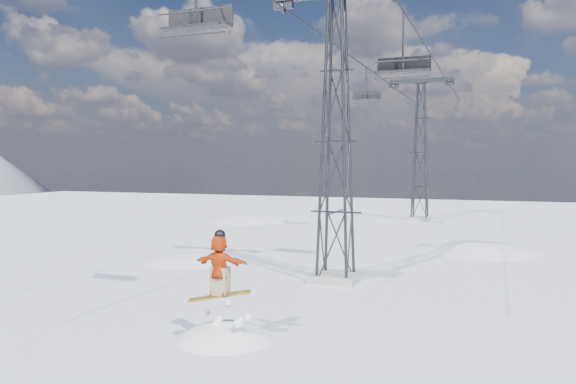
# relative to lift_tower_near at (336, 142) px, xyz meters

# --- Properties ---
(ground) EXTENTS (120.00, 120.00, 0.00)m
(ground) POSITION_rel_lift_tower_near_xyz_m (-0.80, -8.00, -5.47)
(ground) COLOR white
(ground) RESTS_ON ground
(snow_terrain) EXTENTS (39.00, 37.00, 22.00)m
(snow_terrain) POSITION_rel_lift_tower_near_xyz_m (-5.57, 13.24, -15.06)
(snow_terrain) COLOR white
(snow_terrain) RESTS_ON ground
(lift_tower_near) EXTENTS (5.20, 1.80, 11.43)m
(lift_tower_near) POSITION_rel_lift_tower_near_xyz_m (0.00, 0.00, 0.00)
(lift_tower_near) COLOR #999999
(lift_tower_near) RESTS_ON ground
(lift_tower_far) EXTENTS (5.20, 1.80, 11.43)m
(lift_tower_far) POSITION_rel_lift_tower_near_xyz_m (0.00, 25.00, 0.00)
(lift_tower_far) COLOR #999999
(lift_tower_far) RESTS_ON ground
(haul_cables) EXTENTS (4.46, 51.00, 0.06)m
(haul_cables) POSITION_rel_lift_tower_near_xyz_m (0.00, 11.50, 5.38)
(haul_cables) COLOR black
(haul_cables) RESTS_ON ground
(lift_chair_near) EXTENTS (2.10, 0.60, 2.60)m
(lift_chair_near) POSITION_rel_lift_tower_near_xyz_m (-2.20, -6.84, 3.30)
(lift_chair_near) COLOR black
(lift_chair_near) RESTS_ON ground
(lift_chair_mid) EXTENTS (2.21, 0.64, 2.74)m
(lift_chair_mid) POSITION_rel_lift_tower_near_xyz_m (2.20, 2.29, 3.19)
(lift_chair_mid) COLOR black
(lift_chair_mid) RESTS_ON ground
(lift_chair_far) EXTENTS (1.87, 0.54, 2.32)m
(lift_chair_far) POSITION_rel_lift_tower_near_xyz_m (-2.20, 15.02, 3.53)
(lift_chair_far) COLOR black
(lift_chair_far) RESTS_ON ground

